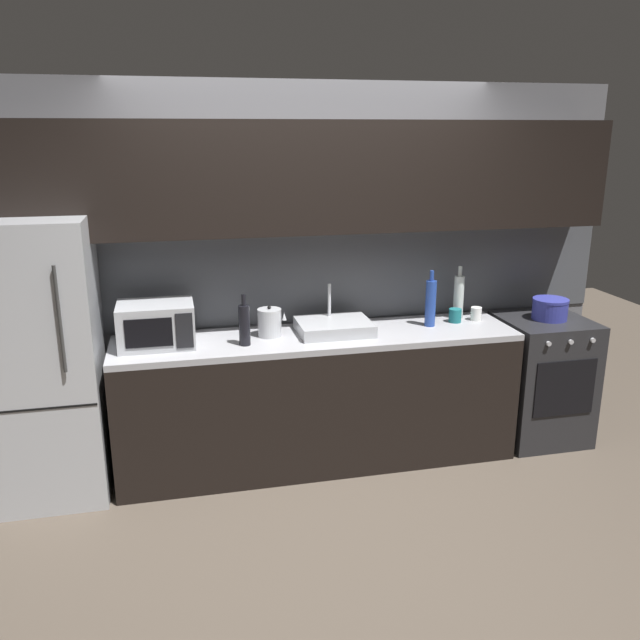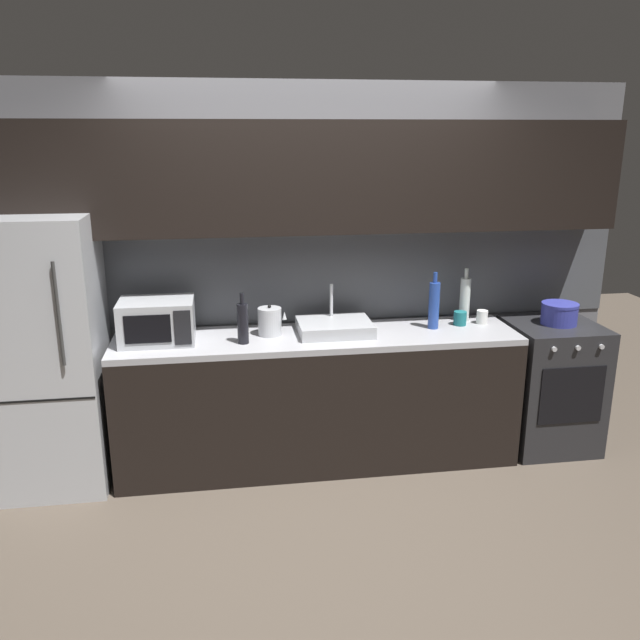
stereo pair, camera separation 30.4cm
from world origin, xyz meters
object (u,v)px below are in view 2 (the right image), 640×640
wine_bottle_clear (465,299)px  cooking_pot (559,314)px  mug_white (482,317)px  refrigerator (46,354)px  wine_bottle_blue (434,305)px  mug_teal (460,318)px  oven_range (549,385)px  wine_bottle_dark (243,323)px  kettle (270,321)px  microwave (157,321)px

wine_bottle_clear → cooking_pot: wine_bottle_clear is taller
wine_bottle_clear → mug_white: size_ratio=4.01×
refrigerator → wine_bottle_blue: size_ratio=4.46×
mug_teal → refrigerator: bearing=-178.3°
mug_teal → cooking_pot: size_ratio=0.38×
oven_range → mug_white: bearing=169.3°
oven_range → wine_bottle_dark: 2.23m
kettle → wine_bottle_dark: (-0.18, -0.15, 0.04)m
microwave → wine_bottle_blue: (1.81, 0.02, 0.03)m
microwave → wine_bottle_clear: size_ratio=1.23×
kettle → wine_bottle_blue: bearing=-0.8°
wine_bottle_dark → wine_bottle_blue: 1.29m
kettle → mug_white: 1.47m
wine_bottle_blue → mug_white: 0.39m
wine_bottle_clear → mug_white: bearing=-40.7°
microwave → wine_bottle_dark: (0.53, -0.11, -0.00)m
cooking_pot → oven_range: bearing=-176.1°
wine_bottle_clear → mug_teal: (-0.06, -0.10, -0.11)m
refrigerator → mug_teal: refrigerator is taller
mug_teal → wine_bottle_clear: bearing=56.6°
refrigerator → oven_range: 3.38m
refrigerator → mug_white: (2.86, 0.09, 0.09)m
refrigerator → mug_white: size_ratio=18.40×
wine_bottle_clear → refrigerator: bearing=-176.3°
refrigerator → mug_white: refrigerator is taller
refrigerator → mug_white: bearing=1.9°
wine_bottle_clear → mug_teal: 0.16m
microwave → cooking_pot: 2.70m
oven_range → wine_bottle_clear: bearing=163.3°
mug_teal → cooking_pot: (0.68, -0.08, 0.03)m
oven_range → wine_bottle_blue: wine_bottle_blue is taller
oven_range → cooking_pot: cooking_pot is taller
cooking_pot → mug_white: bearing=169.9°
wine_bottle_dark → mug_teal: bearing=6.8°
kettle → wine_bottle_dark: wine_bottle_dark is taller
oven_range → kettle: bearing=178.4°
refrigerator → wine_bottle_blue: refrigerator is taller
mug_white → microwave: bearing=-178.1°
mug_teal → mug_white: mug_teal is taller
oven_range → mug_teal: size_ratio=9.50×
oven_range → wine_bottle_dark: (-2.15, -0.09, 0.58)m
microwave → mug_teal: 2.02m
wine_bottle_clear → wine_bottle_dark: bearing=-170.0°
microwave → mug_white: size_ratio=4.93×
kettle → cooking_pot: size_ratio=0.83×
kettle → wine_bottle_clear: bearing=5.3°
wine_bottle_dark → mug_white: bearing=6.5°
refrigerator → microwave: refrigerator is taller
oven_range → mug_teal: mug_teal is taller
oven_range → microwave: (-2.68, 0.02, 0.58)m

